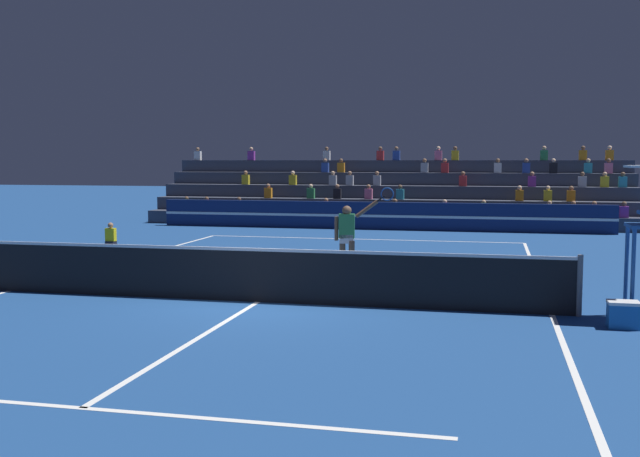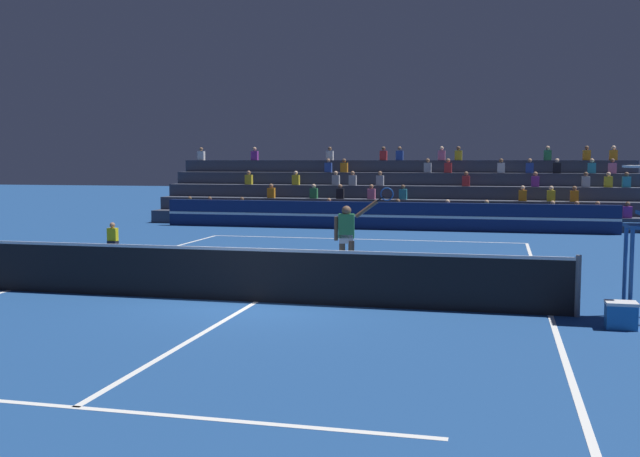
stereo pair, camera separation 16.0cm
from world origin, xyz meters
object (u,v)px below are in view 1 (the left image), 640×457
Objects in this scene: tennis_ball at (469,274)px; tennis_player at (348,237)px; equipment_cooler at (623,315)px; ball_kid_courtside at (111,239)px.

tennis_player is at bearing -157.79° from tennis_ball.
tennis_player is at bearing 143.35° from equipment_cooler.
ball_kid_courtside is at bearing 154.21° from tennis_player.
equipment_cooler is (13.57, -7.96, -0.10)m from ball_kid_courtside.
tennis_ball is (2.74, 1.12, -0.94)m from tennis_player.
tennis_player is at bearing -25.79° from ball_kid_courtside.
tennis_ball is at bearing 117.22° from equipment_cooler.
equipment_cooler is at bearing -30.38° from ball_kid_courtside.
tennis_player reaches higher than equipment_cooler.
ball_kid_courtside is 15.74m from equipment_cooler.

